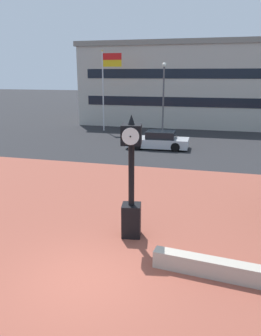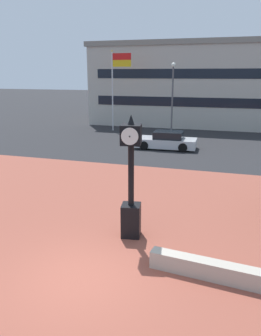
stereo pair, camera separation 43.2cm
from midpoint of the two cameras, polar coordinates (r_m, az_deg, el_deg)
ground_plane at (r=9.65m, az=-9.31°, el=-17.95°), size 200.00×200.00×0.00m
plaza_brick_paving at (r=12.72m, az=-2.41°, el=-9.03°), size 44.00×15.50×0.01m
planter_wall at (r=9.73m, az=12.16°, el=-16.07°), size 3.22×0.76×0.50m
street_clock at (r=11.05m, az=-0.98°, el=-3.14°), size 0.72×0.77×4.10m
car_street_mid at (r=24.93m, az=4.21°, el=4.61°), size 4.53×2.06×1.28m
flagpole_primary at (r=32.56m, az=-4.55°, el=14.32°), size 1.90×0.14×7.38m
civic_building at (r=40.39m, az=10.66°, el=13.82°), size 23.73×13.79×8.45m
street_lamp_post at (r=29.71m, az=5.15°, el=12.68°), size 0.36×0.36×6.20m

